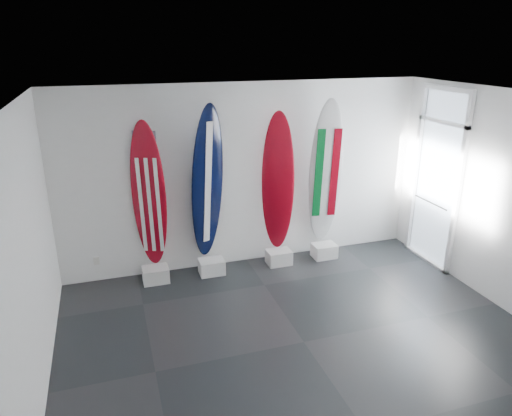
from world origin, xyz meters
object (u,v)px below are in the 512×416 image
object	(u,v)px
surfboard_navy	(207,184)
surfboard_italy	(326,173)
surfboard_usa	(149,196)
surfboard_swiss	(278,183)

from	to	relation	value
surfboard_navy	surfboard_italy	bearing A→B (deg)	-20.88
surfboard_usa	surfboard_italy	distance (m)	2.91
surfboard_usa	surfboard_swiss	bearing A→B (deg)	20.55
surfboard_navy	surfboard_italy	size ratio (longest dim) A/B	1.00
surfboard_swiss	surfboard_italy	bearing A→B (deg)	21.74
surfboard_navy	surfboard_usa	bearing A→B (deg)	159.12
surfboard_swiss	surfboard_navy	bearing A→B (deg)	-158.26
surfboard_navy	surfboard_swiss	world-z (taller)	surfboard_navy
surfboard_usa	surfboard_italy	xyz separation A→B (m)	(2.91, 0.00, 0.10)
surfboard_navy	surfboard_italy	xyz separation A→B (m)	(2.01, 0.00, -0.00)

